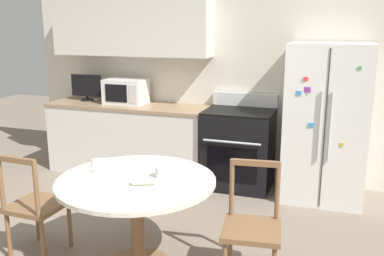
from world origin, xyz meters
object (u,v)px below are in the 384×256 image
(microwave, at_px, (126,91))
(dining_chair_right, at_px, (252,227))
(oven_range, at_px, (238,148))
(refrigerator, at_px, (326,123))
(candle_glass, at_px, (161,173))
(countertop_tv, at_px, (86,87))
(dining_chair_left, at_px, (35,206))

(microwave, distance_m, dining_chair_right, 2.89)
(oven_range, height_order, dining_chair_right, oven_range)
(refrigerator, bearing_deg, candle_glass, -121.19)
(oven_range, distance_m, candle_glass, 1.95)
(refrigerator, xyz_separation_m, countertop_tv, (-3.05, 0.13, 0.24))
(dining_chair_right, bearing_deg, oven_range, -81.32)
(dining_chair_left, bearing_deg, dining_chair_right, 8.40)
(refrigerator, relative_size, microwave, 3.32)
(oven_range, xyz_separation_m, dining_chair_left, (-1.22, -2.10, -0.03))
(refrigerator, xyz_separation_m, dining_chair_right, (-0.43, -1.85, -0.42))
(microwave, xyz_separation_m, candle_glass, (1.32, -1.98, -0.27))
(microwave, relative_size, candle_glass, 5.37)
(oven_range, bearing_deg, dining_chair_right, -74.17)
(oven_range, height_order, dining_chair_left, oven_range)
(candle_glass, bearing_deg, microwave, 123.74)
(countertop_tv, height_order, dining_chair_right, countertop_tv)
(refrigerator, bearing_deg, oven_range, 177.62)
(microwave, height_order, countertop_tv, countertop_tv)
(dining_chair_right, xyz_separation_m, dining_chair_left, (-1.76, -0.20, 0.00))
(refrigerator, relative_size, dining_chair_left, 1.89)
(dining_chair_left, height_order, candle_glass, dining_chair_left)
(dining_chair_left, bearing_deg, countertop_tv, 113.34)
(refrigerator, xyz_separation_m, dining_chair_left, (-2.18, -2.06, -0.42))
(countertop_tv, bearing_deg, oven_range, -2.54)
(oven_range, relative_size, microwave, 2.11)
(oven_range, bearing_deg, refrigerator, -2.38)
(oven_range, xyz_separation_m, candle_glass, (-0.17, -1.91, 0.31))
(oven_range, bearing_deg, countertop_tv, 177.46)
(countertop_tv, bearing_deg, refrigerator, -2.49)
(refrigerator, xyz_separation_m, microwave, (-2.45, 0.11, 0.21))
(microwave, height_order, dining_chair_left, microwave)
(microwave, xyz_separation_m, dining_chair_left, (0.27, -2.16, -0.62))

